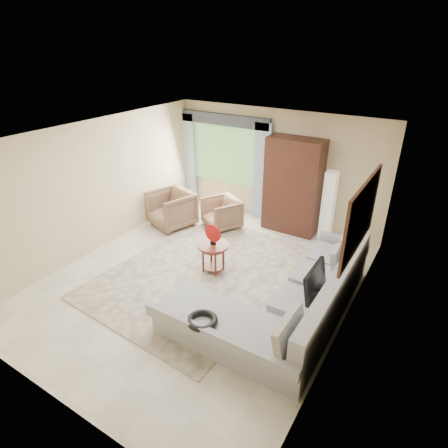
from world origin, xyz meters
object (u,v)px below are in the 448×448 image
Objects in this scene: tv_screen at (315,281)px; armoire at (293,186)px; armchair_right at (222,213)px; potted_plant at (184,197)px; floor_lamp at (328,206)px; sectional_sofa at (291,306)px; armchair_left at (171,209)px; coffee_table at (213,257)px.

armoire is at bearing 118.95° from tv_screen.
tv_screen is 3.52m from armchair_right.
potted_plant is 3.73m from floor_lamp.
armchair_left is at bearing 155.96° from sectional_sofa.
floor_lamp is at bearing 4.03° from potted_plant.
tv_screen reaches higher than sectional_sofa.
potted_plant is (-1.50, 0.53, -0.10)m from armchair_right.
coffee_table is at bearing -118.46° from floor_lamp.
armchair_left reaches higher than coffee_table.
sectional_sofa is at bearing -66.94° from armoire.
armchair_left is at bearing -65.90° from potted_plant.
armchair_right reaches higher than potted_plant.
armchair_right is 0.36× the size of armoire.
potted_plant is at bearing 150.20° from tv_screen.
floor_lamp is (1.33, 2.44, 0.44)m from coffee_table.
tv_screen is at bearing -9.17° from coffee_table.
armchair_right is at bearing 145.53° from tv_screen.
sectional_sofa is 3.03m from floor_lamp.
sectional_sofa is 5.95× the size of coffee_table.
floor_lamp is at bearing 98.33° from sectional_sofa.
tv_screen reaches higher than armchair_left.
tv_screen reaches higher than armchair_right.
armchair_left is (-1.88, 1.11, 0.11)m from coffee_table.
sectional_sofa is 1.65× the size of armoire.
potted_plant is (-2.36, 2.19, -0.06)m from coffee_table.
floor_lamp is (-0.43, 2.96, 0.47)m from sectional_sofa.
sectional_sofa is 7.01× the size of potted_plant.
armchair_right is 0.51× the size of floor_lamp.
sectional_sofa is 3.40m from armchair_right.
potted_plant is at bearing -176.04° from armoire.
floor_lamp reaches higher than armchair_left.
coffee_table is 3.22m from potted_plant.
armoire reaches higher than armchair_right.
floor_lamp reaches higher than potted_plant.
sectional_sofa is at bearing -16.24° from coffee_table.
floor_lamp is (-0.70, 2.77, 0.03)m from tv_screen.
armchair_left is at bearing -152.09° from armoire.
coffee_table is (-1.76, 0.51, 0.02)m from sectional_sofa.
armchair_left is 1.19m from potted_plant.
armchair_left reaches higher than armchair_right.
armchair_left is (-3.64, 1.62, 0.14)m from sectional_sofa.
tv_screen is 1.27× the size of coffee_table.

